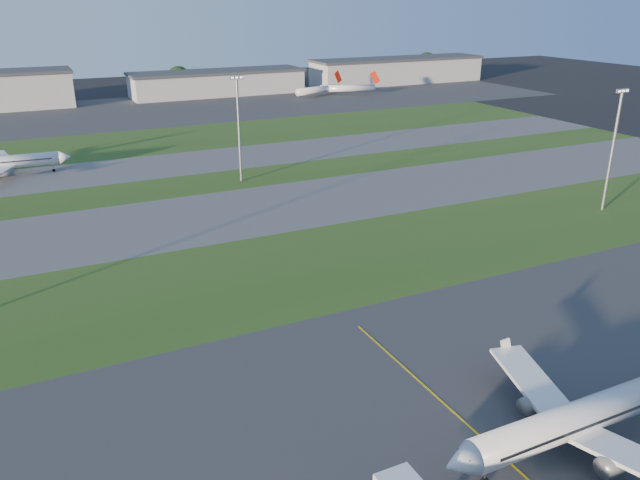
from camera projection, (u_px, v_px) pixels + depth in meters
ground at (466, 476)px, 60.04m from camera, size 700.00×700.00×0.00m
apron_near at (466, 476)px, 60.04m from camera, size 300.00×70.00×0.01m
grass_strip_a at (268, 275)px, 103.60m from camera, size 300.00×34.00×0.01m
taxiway_a at (210, 216)px, 131.24m from camera, size 300.00×32.00×0.01m
grass_strip_b at (180, 186)px, 152.17m from camera, size 300.00×18.00×0.01m
taxiway_b at (160, 166)px, 170.60m from camera, size 300.00×26.00×0.01m
grass_strip_c at (137, 142)px, 198.24m from camera, size 300.00×40.00×0.01m
apron_far at (108, 113)px, 248.50m from camera, size 400.00×80.00×0.01m
yellow_line at (506, 460)px, 62.09m from camera, size 0.25×60.00×0.02m
airliner_parked at (581, 418)px, 62.52m from camera, size 33.05×28.08×10.32m
airliner_taxiing at (3, 163)px, 159.34m from camera, size 32.86×27.83×10.25m
mini_jet_near at (319, 90)px, 288.53m from camera, size 27.74×11.05×9.48m
mini_jet_far at (348, 88)px, 293.37m from camera, size 27.53×11.70×9.48m
light_mast_centre at (239, 122)px, 151.25m from camera, size 3.20×0.70×25.80m
light_mast_east at (614, 142)px, 130.08m from camera, size 3.20×0.70×25.80m
hangar_east at (218, 83)px, 294.04m from camera, size 81.60×23.00×11.20m
hangar_far_east at (397, 70)px, 334.52m from camera, size 96.90×23.00×13.20m
tree_mid_west at (45, 89)px, 272.55m from camera, size 9.90×9.90×10.80m
tree_mid_east at (179, 78)px, 299.21m from camera, size 11.55×11.55×12.60m
tree_east at (321, 73)px, 328.41m from camera, size 10.45×10.45×11.40m
tree_far_east at (426, 64)px, 359.87m from camera, size 12.65×12.65×13.80m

